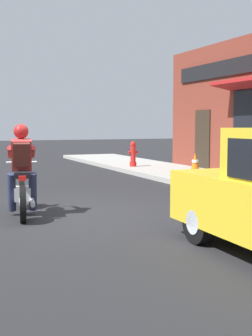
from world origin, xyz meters
TOP-DOWN VIEW (x-y plane):
  - ground_plane at (0.00, 0.00)m, footprint 80.00×80.00m
  - sidewalk_curb at (4.85, 3.00)m, footprint 2.60×22.00m
  - motorcycle_with_rider at (-0.91, 0.31)m, footprint 0.66×2.01m
  - traffic_cone at (5.18, 4.49)m, footprint 0.36×0.36m
  - fire_hydrant at (4.18, 7.03)m, footprint 0.36×0.24m

SIDE VIEW (x-z plane):
  - ground_plane at x=0.00m, z-range 0.00..0.00m
  - sidewalk_curb at x=4.85m, z-range 0.00..0.14m
  - traffic_cone at x=5.18m, z-range 0.13..0.73m
  - fire_hydrant at x=4.18m, z-range 0.13..1.01m
  - motorcycle_with_rider at x=-0.91m, z-range -0.13..1.49m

